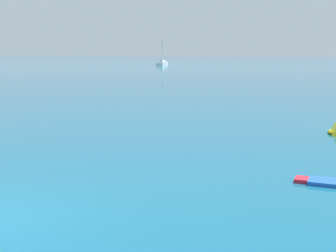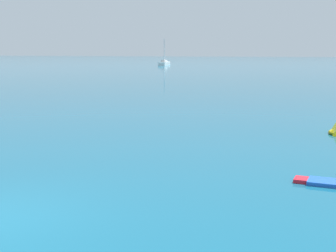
# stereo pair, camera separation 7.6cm
# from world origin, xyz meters

# --- Properties ---
(sailboat_left_horizon) EXTENTS (2.07, 6.18, 5.51)m
(sailboat_left_horizon) POSITION_xyz_m (-25.72, 91.92, 0.67)
(sailboat_left_horizon) COLOR white
(sailboat_left_horizon) RESTS_ON ground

